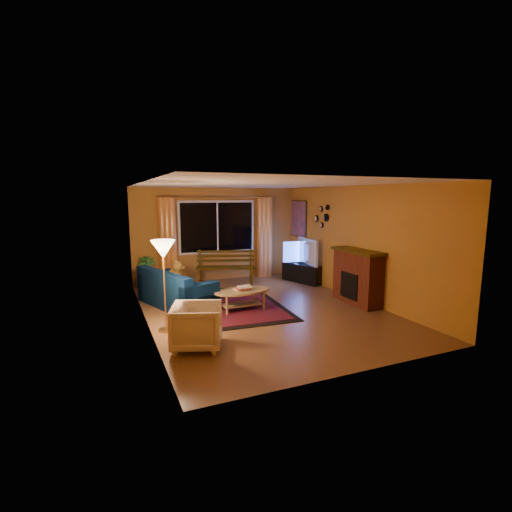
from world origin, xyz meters
name	(u,v)px	position (x,y,z in m)	size (l,w,h in m)	color
floor	(262,310)	(0.00, 0.00, -0.01)	(4.50, 6.00, 0.02)	brown
ceiling	(262,184)	(0.00, 0.00, 2.51)	(4.50, 6.00, 0.02)	white
wall_back	(217,234)	(0.00, 3.01, 1.25)	(4.50, 0.02, 2.50)	#B67A2E
wall_left	(144,255)	(-2.26, 0.00, 1.25)	(0.02, 6.00, 2.50)	#B67A2E
wall_right	(355,243)	(2.26, 0.00, 1.25)	(0.02, 6.00, 2.50)	#B67A2E
window	(217,227)	(0.00, 2.94, 1.45)	(2.00, 0.02, 1.30)	black
curtain_rod	(217,197)	(0.00, 2.90, 2.25)	(0.03, 0.03, 3.20)	#BF8C3F
curtain_left	(168,242)	(-1.35, 2.88, 1.12)	(0.36, 0.36, 2.24)	orange
curtain_right	(264,237)	(1.35, 2.88, 1.12)	(0.36, 0.36, 2.24)	orange
bench	(226,276)	(0.02, 2.36, 0.22)	(1.49, 0.44, 0.45)	#382805
potted_plant	(147,273)	(-1.93, 2.65, 0.40)	(0.45, 0.45, 0.81)	#235B1E
sofa	(177,288)	(-1.54, 0.92, 0.38)	(0.81, 1.90, 0.77)	#04193E
dog	(175,273)	(-1.49, 1.35, 0.61)	(0.31, 0.43, 0.47)	brown
armchair	(197,324)	(-1.68, -1.39, 0.37)	(0.72, 0.68, 0.74)	beige
floor_lamp	(165,286)	(-2.00, -0.48, 0.78)	(0.26, 0.26, 1.56)	#BF8C3F
rug	(235,304)	(-0.40, 0.51, 0.01)	(1.83, 2.88, 0.02)	#6D0600
coffee_table	(242,300)	(-0.39, 0.10, 0.21)	(1.14, 1.14, 0.41)	#9F8855
tv_console	(303,273)	(2.00, 1.79, 0.25)	(0.39, 1.18, 0.49)	black
television	(303,251)	(2.00, 1.79, 0.83)	(1.18, 0.15, 0.68)	black
fireplace	(357,278)	(2.05, -0.40, 0.55)	(0.40, 1.20, 1.10)	maroon
mirror_cluster	(321,215)	(2.21, 1.30, 1.80)	(0.06, 0.60, 0.56)	black
painting	(299,219)	(2.22, 2.45, 1.65)	(0.04, 0.76, 0.96)	#D65120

